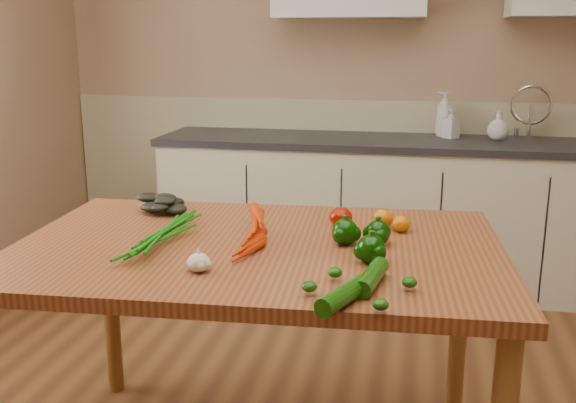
% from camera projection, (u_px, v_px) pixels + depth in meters
% --- Properties ---
extents(room, '(4.04, 5.04, 2.64)m').
position_uv_depth(room, '(302.00, 120.00, 1.87)').
color(room, brown).
rests_on(room, ground).
extents(counter_run, '(2.84, 0.64, 1.14)m').
position_uv_depth(counter_run, '(394.00, 210.00, 3.93)').
color(counter_run, beige).
rests_on(counter_run, ground).
extents(table, '(1.62, 1.10, 0.84)m').
position_uv_depth(table, '(258.00, 270.00, 2.09)').
color(table, brown).
rests_on(table, ground).
extents(soap_bottle_a, '(0.11, 0.11, 0.27)m').
position_uv_depth(soap_bottle_a, '(444.00, 114.00, 3.90)').
color(soap_bottle_a, silver).
rests_on(soap_bottle_a, counter_run).
extents(soap_bottle_b, '(0.11, 0.11, 0.18)m').
position_uv_depth(soap_bottle_b, '(451.00, 124.00, 3.83)').
color(soap_bottle_b, silver).
rests_on(soap_bottle_b, counter_run).
extents(soap_bottle_c, '(0.18, 0.18, 0.17)m').
position_uv_depth(soap_bottle_c, '(499.00, 126.00, 3.77)').
color(soap_bottle_c, silver).
rests_on(soap_bottle_c, counter_run).
extents(carrot_bunch, '(0.30, 0.24, 0.08)m').
position_uv_depth(carrot_bunch, '(225.00, 232.00, 2.05)').
color(carrot_bunch, red).
rests_on(carrot_bunch, table).
extents(leafy_greens, '(0.22, 0.20, 0.11)m').
position_uv_depth(leafy_greens, '(164.00, 198.00, 2.43)').
color(leafy_greens, black).
rests_on(leafy_greens, table).
extents(garlic_bulb, '(0.06, 0.06, 0.05)m').
position_uv_depth(garlic_bulb, '(199.00, 262.00, 1.81)').
color(garlic_bulb, white).
rests_on(garlic_bulb, table).
extents(pepper_a, '(0.08, 0.08, 0.08)m').
position_uv_depth(pepper_a, '(345.00, 232.00, 2.05)').
color(pepper_a, '#083102').
rests_on(pepper_a, table).
extents(pepper_b, '(0.08, 0.08, 0.08)m').
position_uv_depth(pepper_b, '(378.00, 233.00, 2.05)').
color(pepper_b, '#083102').
rests_on(pepper_b, table).
extents(pepper_c, '(0.08, 0.08, 0.08)m').
position_uv_depth(pepper_c, '(371.00, 249.00, 1.88)').
color(pepper_c, '#083102').
rests_on(pepper_c, table).
extents(tomato_a, '(0.08, 0.08, 0.07)m').
position_uv_depth(tomato_a, '(341.00, 218.00, 2.23)').
color(tomato_a, '#860F02').
rests_on(tomato_a, table).
extents(tomato_b, '(0.07, 0.07, 0.07)m').
position_uv_depth(tomato_b, '(383.00, 218.00, 2.24)').
color(tomato_b, '#D16205').
rests_on(tomato_b, table).
extents(tomato_c, '(0.06, 0.06, 0.06)m').
position_uv_depth(tomato_c, '(401.00, 224.00, 2.19)').
color(tomato_c, '#D16205').
rests_on(tomato_c, table).
extents(zucchini_a, '(0.08, 0.21, 0.05)m').
position_uv_depth(zucchini_a, '(371.00, 277.00, 1.71)').
color(zucchini_a, '#104106').
rests_on(zucchini_a, table).
extents(zucchini_b, '(0.12, 0.21, 0.05)m').
position_uv_depth(zucchini_b, '(344.00, 295.00, 1.59)').
color(zucchini_b, '#104106').
rests_on(zucchini_b, table).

